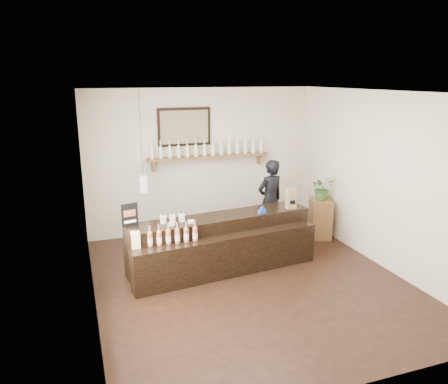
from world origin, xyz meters
TOP-DOWN VIEW (x-y plane):
  - ground at (0.00, 0.00)m, footprint 5.00×5.00m
  - room_shell at (0.00, 0.00)m, footprint 5.00×5.00m
  - back_wall_decor at (-0.14, 2.37)m, footprint 2.66×0.96m
  - counter at (-0.24, 0.59)m, footprint 3.07×1.14m
  - promo_sign at (-1.66, 0.68)m, footprint 0.25×0.07m
  - paper_bag at (1.02, 0.69)m, footprint 0.16×0.13m
  - tape_dispenser at (0.45, 0.60)m, footprint 0.14×0.09m
  - side_cabinet at (2.00, 1.32)m, footprint 0.52×0.61m
  - potted_plant at (2.00, 1.32)m, footprint 0.42×0.36m
  - shopkeeper at (1.04, 1.55)m, footprint 0.71×0.56m

SIDE VIEW (x-z plane):
  - ground at x=0.00m, z-range 0.00..0.00m
  - side_cabinet at x=2.00m, z-range 0.00..0.74m
  - counter at x=-0.24m, z-range -0.10..0.90m
  - shopkeeper at x=1.04m, z-range 0.00..1.73m
  - tape_dispenser at x=0.45m, z-range 0.83..0.95m
  - potted_plant at x=2.00m, z-range 0.74..1.21m
  - paper_bag at x=1.02m, z-range 0.85..1.19m
  - promo_sign at x=-1.66m, z-range 0.85..1.20m
  - room_shell at x=0.00m, z-range -0.80..4.20m
  - back_wall_decor at x=-0.14m, z-range 0.91..2.60m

